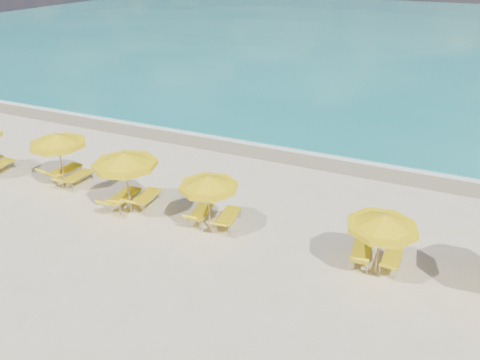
% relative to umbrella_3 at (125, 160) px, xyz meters
% --- Properties ---
extents(ground_plane, '(120.00, 120.00, 0.00)m').
position_rel_umbrella_3_xyz_m(ground_plane, '(3.79, 0.40, -2.09)').
color(ground_plane, beige).
extents(ocean, '(120.00, 80.00, 0.30)m').
position_rel_umbrella_3_xyz_m(ocean, '(3.79, 48.40, -2.09)').
color(ocean, '#167E7E').
rests_on(ocean, ground).
extents(wet_sand_band, '(120.00, 2.60, 0.01)m').
position_rel_umbrella_3_xyz_m(wet_sand_band, '(3.79, 7.80, -2.09)').
color(wet_sand_band, tan).
rests_on(wet_sand_band, ground).
extents(foam_line, '(120.00, 1.20, 0.03)m').
position_rel_umbrella_3_xyz_m(foam_line, '(3.79, 8.60, -2.09)').
color(foam_line, white).
rests_on(foam_line, ground).
extents(whitecap_near, '(14.00, 0.36, 0.05)m').
position_rel_umbrella_3_xyz_m(whitecap_near, '(-2.21, 17.40, -2.09)').
color(whitecap_near, white).
rests_on(whitecap_near, ground).
extents(whitecap_far, '(18.00, 0.30, 0.05)m').
position_rel_umbrella_3_xyz_m(whitecap_far, '(11.79, 24.40, -2.09)').
color(whitecap_far, white).
rests_on(whitecap_far, ground).
extents(umbrella_2, '(3.06, 3.06, 2.34)m').
position_rel_umbrella_3_xyz_m(umbrella_2, '(-3.89, 0.67, -0.09)').
color(umbrella_2, tan).
rests_on(umbrella_2, ground).
extents(umbrella_3, '(2.72, 2.72, 2.45)m').
position_rel_umbrella_3_xyz_m(umbrella_3, '(0.00, 0.00, 0.00)').
color(umbrella_3, tan).
rests_on(umbrella_3, ground).
extents(umbrella_4, '(2.36, 2.36, 2.12)m').
position_rel_umbrella_3_xyz_m(umbrella_4, '(3.40, 0.11, -0.28)').
color(umbrella_4, tan).
rests_on(umbrella_4, ground).
extents(umbrella_5, '(2.44, 2.44, 2.16)m').
position_rel_umbrella_3_xyz_m(umbrella_5, '(9.30, -0.15, -0.25)').
color(umbrella_5, tan).
rests_on(umbrella_5, ground).
extents(lounger_2_left, '(0.85, 2.00, 0.91)m').
position_rel_umbrella_3_xyz_m(lounger_2_left, '(-4.25, 1.03, -1.84)').
color(lounger_2_left, '#A5A8AD').
rests_on(lounger_2_left, ground).
extents(lounger_2_right, '(0.73, 1.85, 0.68)m').
position_rel_umbrella_3_xyz_m(lounger_2_right, '(-3.40, 0.91, -1.87)').
color(lounger_2_right, '#A5A8AD').
rests_on(lounger_2_right, ground).
extents(lounger_3_left, '(0.71, 2.06, 0.80)m').
position_rel_umbrella_3_xyz_m(lounger_3_left, '(-0.43, 0.16, -1.84)').
color(lounger_3_left, '#A5A8AD').
rests_on(lounger_3_left, ground).
extents(lounger_3_right, '(0.74, 1.94, 0.83)m').
position_rel_umbrella_3_xyz_m(lounger_3_right, '(0.37, 0.49, -1.85)').
color(lounger_3_right, '#A5A8AD').
rests_on(lounger_3_right, ground).
extents(lounger_4_left, '(0.80, 1.77, 0.81)m').
position_rel_umbrella_3_xyz_m(lounger_4_left, '(2.87, 0.34, -1.87)').
color(lounger_4_left, '#A5A8AD').
rests_on(lounger_4_left, ground).
extents(lounger_4_right, '(0.80, 1.87, 0.71)m').
position_rel_umbrella_3_xyz_m(lounger_4_right, '(3.92, 0.55, -1.87)').
color(lounger_4_right, '#A5A8AD').
rests_on(lounger_4_right, ground).
extents(lounger_5_left, '(0.75, 1.80, 0.87)m').
position_rel_umbrella_3_xyz_m(lounger_5_left, '(8.76, 0.25, -1.86)').
color(lounger_5_left, '#A5A8AD').
rests_on(lounger_5_left, ground).
extents(lounger_5_right, '(0.59, 1.63, 0.73)m').
position_rel_umbrella_3_xyz_m(lounger_5_right, '(9.69, 0.34, -1.89)').
color(lounger_5_right, '#A5A8AD').
rests_on(lounger_5_right, ground).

